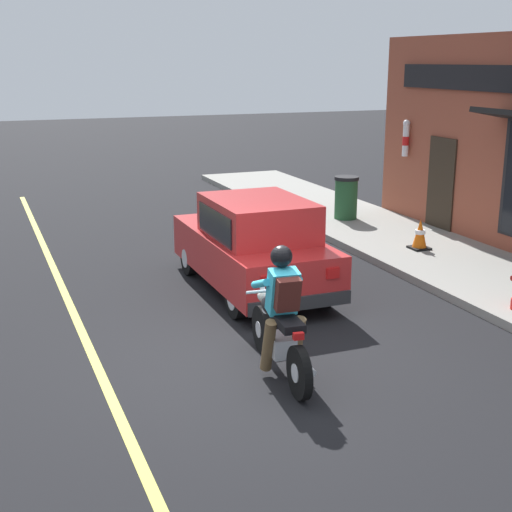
# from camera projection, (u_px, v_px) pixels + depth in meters

# --- Properties ---
(ground_plane) EXTENTS (80.00, 80.00, 0.00)m
(ground_plane) POSITION_uv_depth(u_px,v_px,m) (251.00, 365.00, 8.93)
(ground_plane) COLOR black
(sidewalk_curb) EXTENTS (2.60, 22.00, 0.14)m
(sidewalk_curb) POSITION_uv_depth(u_px,v_px,m) (444.00, 259.00, 13.42)
(sidewalk_curb) COLOR gray
(sidewalk_curb) RESTS_ON ground
(lane_stripe) EXTENTS (0.12, 19.80, 0.01)m
(lane_stripe) POSITION_uv_depth(u_px,v_px,m) (71.00, 308.00, 10.97)
(lane_stripe) COLOR #D1C64C
(lane_stripe) RESTS_ON ground
(motorcycle_with_rider) EXTENTS (0.60, 2.02, 1.62)m
(motorcycle_with_rider) POSITION_uv_depth(u_px,v_px,m) (280.00, 321.00, 8.51)
(motorcycle_with_rider) COLOR black
(motorcycle_with_rider) RESTS_ON ground
(car_hatchback) EXTENTS (1.65, 3.78, 1.57)m
(car_hatchback) POSITION_uv_depth(u_px,v_px,m) (254.00, 246.00, 11.63)
(car_hatchback) COLOR black
(car_hatchback) RESTS_ON ground
(traffic_cone) EXTENTS (0.36, 0.36, 0.60)m
(traffic_cone) POSITION_uv_depth(u_px,v_px,m) (420.00, 234.00, 13.79)
(traffic_cone) COLOR black
(traffic_cone) RESTS_ON sidewalk_curb
(trash_bin) EXTENTS (0.56, 0.56, 0.98)m
(trash_bin) POSITION_uv_depth(u_px,v_px,m) (346.00, 197.00, 16.40)
(trash_bin) COLOR #23512D
(trash_bin) RESTS_ON sidewalk_curb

